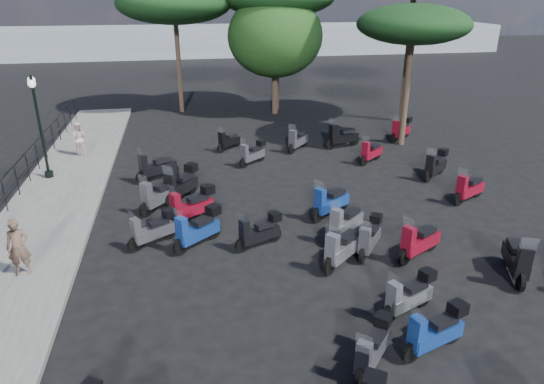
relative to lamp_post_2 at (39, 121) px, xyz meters
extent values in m
plane|color=black|center=(7.19, -6.54, -2.35)|extent=(120.00, 120.00, 0.00)
cube|color=#615F5C|center=(0.69, -3.54, -2.28)|extent=(3.00, 30.00, 0.15)
cylinder|color=black|center=(-0.61, -3.06, -1.65)|extent=(0.04, 0.04, 1.10)
cylinder|color=black|center=(-0.61, -1.69, -1.65)|extent=(0.04, 0.04, 1.10)
cylinder|color=black|center=(-0.61, -0.32, -1.65)|extent=(0.04, 0.04, 1.10)
cylinder|color=black|center=(-0.61, 1.05, -1.65)|extent=(0.04, 0.04, 1.10)
cylinder|color=black|center=(-0.61, 2.41, -1.65)|extent=(0.04, 0.04, 1.10)
cylinder|color=black|center=(-0.61, 3.78, -1.65)|extent=(0.04, 0.04, 1.10)
cylinder|color=black|center=(-0.61, 5.15, -1.65)|extent=(0.04, 0.04, 1.10)
cylinder|color=black|center=(-0.61, 6.52, -1.65)|extent=(0.04, 0.04, 1.10)
cylinder|color=black|center=(-0.61, 7.89, -1.65)|extent=(0.04, 0.04, 1.10)
cylinder|color=black|center=(-0.61, 9.26, -1.65)|extent=(0.04, 0.04, 1.10)
cylinder|color=black|center=(0.00, 0.00, -2.08)|extent=(0.31, 0.31, 0.23)
cylinder|color=black|center=(0.00, 0.00, -0.27)|extent=(0.11, 0.11, 3.86)
cylinder|color=black|center=(0.00, 0.00, 1.51)|extent=(0.26, 0.85, 0.04)
sphere|color=white|center=(-0.11, 0.42, 1.42)|extent=(0.27, 0.27, 0.27)
sphere|color=white|center=(0.11, -0.42, 1.42)|extent=(0.27, 0.27, 0.27)
imported|color=brown|center=(0.95, -7.15, -1.45)|extent=(0.58, 0.42, 1.51)
imported|color=beige|center=(0.72, 2.62, -1.47)|extent=(0.72, 0.56, 1.46)
cylinder|color=black|center=(4.87, -6.66, -2.10)|extent=(0.45, 0.39, 0.50)
cylinder|color=black|center=(5.84, -5.87, -2.10)|extent=(0.45, 0.39, 0.50)
cube|color=navy|center=(5.40, -6.23, -1.91)|extent=(1.27, 1.12, 0.35)
cube|color=black|center=(5.54, -6.12, -1.62)|extent=(0.68, 0.63, 0.15)
cube|color=navy|center=(4.94, -6.60, -1.62)|extent=(0.37, 0.39, 0.73)
plane|color=white|center=(4.89, -6.64, -1.16)|extent=(0.31, 0.36, 0.39)
cube|color=black|center=(5.86, -5.86, -1.44)|extent=(0.48, 0.48, 0.27)
cylinder|color=black|center=(3.62, -6.26, -2.12)|extent=(0.43, 0.32, 0.45)
cylinder|color=black|center=(4.58, -5.65, -2.12)|extent=(0.43, 0.32, 0.45)
cube|color=#4B4C51|center=(4.14, -5.93, -1.95)|extent=(1.21, 0.93, 0.32)
cube|color=black|center=(4.28, -5.84, -1.69)|extent=(0.63, 0.54, 0.13)
cube|color=#4B4C51|center=(3.69, -6.22, -1.69)|extent=(0.33, 0.35, 0.66)
plane|color=white|center=(3.64, -6.25, -1.27)|extent=(0.26, 0.34, 0.35)
cube|color=black|center=(4.59, -5.64, -1.52)|extent=(0.43, 0.43, 0.25)
cylinder|color=black|center=(4.57, -3.38, -2.08)|extent=(0.40, 0.50, 0.53)
cylinder|color=black|center=(5.34, -2.29, -2.08)|extent=(0.40, 0.50, 0.53)
cube|color=black|center=(4.99, -2.79, -1.88)|extent=(1.15, 1.40, 0.38)
cube|color=black|center=(5.10, -2.64, -1.57)|extent=(0.66, 0.74, 0.16)
cube|color=black|center=(4.62, -3.31, -1.57)|extent=(0.41, 0.39, 0.78)
plane|color=white|center=(4.58, -3.36, -1.07)|extent=(0.40, 0.32, 0.41)
cube|color=black|center=(5.35, -2.27, -1.37)|extent=(0.51, 0.51, 0.29)
cylinder|color=black|center=(3.53, -0.99, -2.10)|extent=(0.50, 0.34, 0.51)
cylinder|color=black|center=(4.65, -0.38, -2.10)|extent=(0.50, 0.34, 0.51)
cube|color=black|center=(4.14, -0.66, -1.90)|extent=(1.39, 0.98, 0.36)
cube|color=black|center=(4.30, -0.57, -1.61)|extent=(0.71, 0.59, 0.15)
cube|color=black|center=(3.61, -0.95, -1.61)|extent=(0.36, 0.39, 0.74)
plane|color=white|center=(3.55, -0.98, -1.13)|extent=(0.27, 0.39, 0.40)
cube|color=black|center=(7.89, -13.09, -1.40)|extent=(0.50, 0.50, 0.28)
cylinder|color=black|center=(8.05, -12.20, -2.14)|extent=(0.35, 0.38, 0.43)
cylinder|color=black|center=(8.77, -11.40, -2.14)|extent=(0.35, 0.38, 0.43)
cube|color=#4B4C51|center=(8.44, -11.76, -1.97)|extent=(1.00, 1.07, 0.30)
cube|color=black|center=(8.54, -11.65, -1.72)|extent=(0.56, 0.58, 0.13)
cube|color=#4B4C51|center=(8.10, -12.14, -1.72)|extent=(0.33, 0.33, 0.63)
plane|color=white|center=(8.06, -12.18, -1.32)|extent=(0.30, 0.28, 0.33)
cube|color=black|center=(8.78, -11.38, -1.56)|extent=(0.42, 0.42, 0.23)
cylinder|color=black|center=(6.56, -6.83, -2.13)|extent=(0.44, 0.26, 0.44)
cylinder|color=black|center=(7.56, -6.40, -2.13)|extent=(0.44, 0.26, 0.44)
cube|color=black|center=(7.10, -6.60, -1.97)|extent=(1.20, 0.75, 0.31)
cube|color=black|center=(7.24, -6.54, -1.72)|extent=(0.61, 0.47, 0.13)
cube|color=black|center=(6.63, -6.81, -1.72)|extent=(0.29, 0.33, 0.64)
plane|color=white|center=(6.58, -6.83, -1.31)|extent=(0.20, 0.34, 0.34)
cube|color=black|center=(7.58, -6.40, -1.55)|extent=(0.40, 0.39, 0.24)
cylinder|color=black|center=(3.81, -3.99, -2.09)|extent=(0.43, 0.46, 0.52)
cylinder|color=black|center=(4.68, -3.02, -2.09)|extent=(0.43, 0.46, 0.52)
cube|color=#4B4C51|center=(4.28, -3.46, -1.90)|extent=(1.21, 1.30, 0.37)
cube|color=black|center=(4.40, -3.33, -1.59)|extent=(0.67, 0.70, 0.15)
cube|color=#4B4C51|center=(3.87, -3.92, -1.59)|extent=(0.40, 0.39, 0.76)
plane|color=white|center=(3.83, -3.97, -1.11)|extent=(0.36, 0.34, 0.40)
cube|color=black|center=(4.69, -3.00, -1.40)|extent=(0.50, 0.51, 0.28)
cylinder|color=black|center=(4.71, -4.95, -2.10)|extent=(0.49, 0.35, 0.51)
cylinder|color=black|center=(5.79, -4.30, -2.10)|extent=(0.49, 0.35, 0.51)
cube|color=maroon|center=(5.29, -4.59, -1.91)|extent=(1.36, 1.01, 0.36)
cube|color=black|center=(5.45, -4.50, -1.61)|extent=(0.70, 0.60, 0.15)
cube|color=maroon|center=(4.78, -4.90, -1.61)|extent=(0.36, 0.39, 0.74)
plane|color=white|center=(4.72, -4.93, -1.14)|extent=(0.28, 0.39, 0.39)
cube|color=black|center=(5.81, -4.28, -1.42)|extent=(0.48, 0.47, 0.27)
cylinder|color=black|center=(6.80, 2.25, -2.14)|extent=(0.38, 0.35, 0.43)
cylinder|color=black|center=(7.59, 2.96, -2.14)|extent=(0.38, 0.35, 0.43)
cube|color=black|center=(7.23, 2.63, -1.98)|extent=(1.06, 1.00, 0.30)
cube|color=black|center=(7.34, 2.74, -1.73)|extent=(0.57, 0.56, 0.12)
cube|color=black|center=(6.85, 2.29, -1.73)|extent=(0.32, 0.33, 0.62)
plane|color=white|center=(6.81, 2.26, -1.33)|extent=(0.28, 0.30, 0.33)
cylinder|color=black|center=(9.33, -10.53, -2.13)|extent=(0.45, 0.26, 0.45)
cylinder|color=black|center=(10.37, -10.09, -2.13)|extent=(0.45, 0.26, 0.45)
cube|color=gray|center=(9.89, -10.29, -1.96)|extent=(1.24, 0.77, 0.32)
cube|color=black|center=(10.04, -10.23, -1.70)|extent=(0.63, 0.48, 0.13)
cube|color=gray|center=(9.40, -10.50, -1.70)|extent=(0.30, 0.34, 0.66)
plane|color=white|center=(9.35, -10.53, -1.27)|extent=(0.21, 0.36, 0.35)
cube|color=black|center=(10.38, -10.09, -1.53)|extent=(0.41, 0.40, 0.24)
cylinder|color=black|center=(9.18, -6.97, -2.10)|extent=(0.46, 0.41, 0.51)
cylinder|color=black|center=(10.15, -6.15, -2.10)|extent=(0.46, 0.41, 0.51)
cube|color=#ABAEB6|center=(9.71, -6.52, -1.91)|extent=(1.28, 1.16, 0.36)
cube|color=black|center=(9.84, -6.41, -1.61)|extent=(0.69, 0.65, 0.15)
cube|color=#ABAEB6|center=(9.25, -6.91, -1.61)|extent=(0.38, 0.39, 0.74)
plane|color=white|center=(9.20, -6.96, -1.13)|extent=(0.32, 0.36, 0.39)
cylinder|color=black|center=(9.66, -8.01, -2.13)|extent=(0.35, 0.41, 0.45)
cylinder|color=black|center=(10.34, -7.12, -2.13)|extent=(0.35, 0.41, 0.45)
cube|color=#4B4C51|center=(10.03, -7.53, -1.96)|extent=(0.99, 1.16, 0.32)
cube|color=black|center=(10.13, -7.40, -1.69)|extent=(0.56, 0.62, 0.13)
cube|color=#4B4C51|center=(9.70, -7.95, -1.69)|extent=(0.35, 0.33, 0.66)
plane|color=white|center=(9.67, -8.00, -1.27)|extent=(0.33, 0.27, 0.35)
cube|color=black|center=(10.35, -7.10, -1.53)|extent=(0.43, 0.44, 0.24)
cylinder|color=black|center=(7.52, 0.03, -2.13)|extent=(0.39, 0.36, 0.44)
cylinder|color=black|center=(8.36, 0.75, -2.13)|extent=(0.39, 0.36, 0.44)
cube|color=#4B4C51|center=(7.98, 0.42, -1.97)|extent=(1.11, 1.01, 0.31)
cube|color=black|center=(8.10, 0.52, -1.71)|extent=(0.60, 0.57, 0.13)
cube|color=#4B4C51|center=(7.58, 0.08, -1.71)|extent=(0.33, 0.34, 0.64)
plane|color=white|center=(7.54, 0.05, -1.30)|extent=(0.28, 0.31, 0.34)
cube|color=black|center=(8.37, 0.76, -1.54)|extent=(0.43, 0.43, 0.24)
cylinder|color=black|center=(9.88, 1.48, -2.11)|extent=(0.39, 0.43, 0.48)
cylinder|color=black|center=(10.67, 2.39, -2.11)|extent=(0.39, 0.43, 0.48)
cube|color=#4B4C51|center=(10.31, 1.97, -1.93)|extent=(1.12, 1.22, 0.34)
cube|color=black|center=(10.42, 2.10, -1.64)|extent=(0.63, 0.66, 0.14)
cube|color=#4B4C51|center=(9.93, 1.54, -1.64)|extent=(0.37, 0.37, 0.71)
plane|color=white|center=(9.89, 1.49, -1.19)|extent=(0.34, 0.31, 0.38)
cylinder|color=black|center=(9.26, -11.77, -2.12)|extent=(0.47, 0.24, 0.46)
cylinder|color=black|center=(10.36, -11.39, -2.12)|extent=(0.47, 0.24, 0.46)
cube|color=navy|center=(9.85, -11.57, -1.94)|extent=(1.30, 0.72, 0.33)
cube|color=black|center=(10.01, -11.51, -1.67)|extent=(0.64, 0.46, 0.14)
cube|color=navy|center=(9.33, -11.74, -1.67)|extent=(0.30, 0.34, 0.68)
plane|color=white|center=(9.27, -11.76, -1.24)|extent=(0.19, 0.37, 0.36)
cube|color=black|center=(10.37, -11.39, -1.50)|extent=(0.41, 0.40, 0.25)
cylinder|color=black|center=(10.71, -8.33, -2.10)|extent=(0.49, 0.33, 0.50)
cylinder|color=black|center=(11.81, -7.72, -2.10)|extent=(0.49, 0.33, 0.50)
cube|color=maroon|center=(11.31, -8.00, -1.91)|extent=(1.36, 0.96, 0.35)
cube|color=black|center=(11.46, -7.91, -1.62)|extent=(0.70, 0.58, 0.15)
cube|color=maroon|center=(10.79, -8.28, -1.62)|extent=(0.35, 0.38, 0.73)
plane|color=white|center=(10.73, -8.32, -1.15)|extent=(0.26, 0.39, 0.39)
cylinder|color=black|center=(9.14, -5.41, -2.10)|extent=(0.48, 0.37, 0.51)
cylinder|color=black|center=(10.20, -4.70, -2.10)|extent=(0.48, 0.37, 0.51)
cube|color=navy|center=(9.71, -5.02, -1.90)|extent=(1.34, 1.07, 0.36)
cube|color=black|center=(9.86, -4.92, -1.61)|extent=(0.71, 0.62, 0.15)
cube|color=navy|center=(9.21, -5.36, -1.61)|extent=(0.37, 0.39, 0.74)
plane|color=white|center=(9.16, -5.40, -1.13)|extent=(0.30, 0.38, 0.39)
cylinder|color=black|center=(12.48, -0.63, -2.12)|extent=(0.42, 0.36, 0.46)
cylinder|color=black|center=(13.38, 0.09, -2.12)|extent=(0.42, 0.36, 0.46)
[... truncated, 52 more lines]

